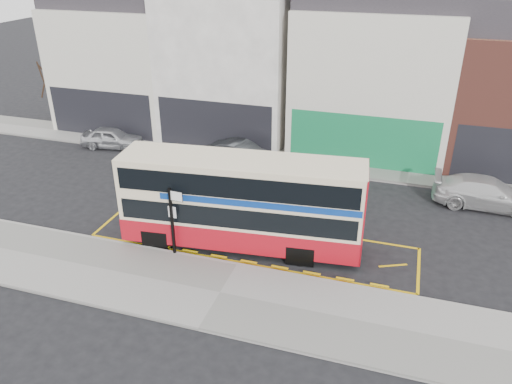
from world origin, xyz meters
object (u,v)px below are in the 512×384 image
(bus_stop_post, at_px, (173,215))
(car_silver, at_px, (112,138))
(car_grey, at_px, (242,154))
(car_white, at_px, (487,193))
(street_tree_left, at_px, (52,70))
(street_tree_right, at_px, (399,112))
(double_decker_bus, at_px, (242,202))

(bus_stop_post, distance_m, car_silver, 13.71)
(car_grey, bearing_deg, car_white, -82.83)
(street_tree_left, bearing_deg, street_tree_right, -1.43)
(double_decker_bus, xyz_separation_m, street_tree_right, (5.57, 10.59, 1.18))
(street_tree_right, bearing_deg, car_grey, -164.26)
(double_decker_bus, relative_size, bus_stop_post, 3.42)
(bus_stop_post, relative_size, car_white, 0.59)
(car_white, distance_m, street_tree_left, 28.42)
(car_grey, distance_m, car_white, 13.21)
(car_silver, height_order, street_tree_right, street_tree_right)
(bus_stop_post, xyz_separation_m, street_tree_right, (7.94, 12.24, 1.34))
(bus_stop_post, height_order, car_silver, bus_stop_post)
(double_decker_bus, distance_m, car_grey, 8.81)
(bus_stop_post, relative_size, street_tree_right, 0.62)
(double_decker_bus, height_order, car_grey, double_decker_bus)
(double_decker_bus, distance_m, street_tree_right, 12.02)
(bus_stop_post, distance_m, street_tree_right, 14.65)
(car_white, bearing_deg, bus_stop_post, 124.75)
(bus_stop_post, bearing_deg, street_tree_right, 60.65)
(car_silver, relative_size, car_white, 0.75)
(bus_stop_post, distance_m, street_tree_left, 20.02)
(bus_stop_post, bearing_deg, double_decker_bus, 38.48)
(car_silver, xyz_separation_m, car_white, (21.94, -1.40, 0.08))
(car_silver, bearing_deg, street_tree_right, -90.87)
(car_grey, bearing_deg, car_silver, 101.71)
(bus_stop_post, distance_m, car_grey, 9.96)
(bus_stop_post, distance_m, car_white, 15.37)
(car_white, height_order, street_tree_left, street_tree_left)
(double_decker_bus, relative_size, car_silver, 2.66)
(street_tree_right, bearing_deg, car_white, -37.48)
(bus_stop_post, xyz_separation_m, car_grey, (-0.47, 9.87, -1.26))
(car_white, bearing_deg, car_grey, 85.08)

